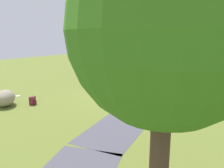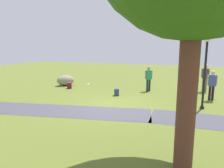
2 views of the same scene
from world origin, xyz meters
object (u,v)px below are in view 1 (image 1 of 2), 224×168
Objects in this scene: lamp_post at (150,53)px; frisbee_on_grass at (18,96)px; passerby_on_path at (131,66)px; handbag_on_grass at (111,75)px; man_near_boulder at (89,70)px; young_tree_near_path at (166,32)px; lawn_boulder at (5,98)px; woman_with_handbag at (107,63)px; spare_backpack_on_lawn at (96,89)px; backpack_by_boulder at (33,101)px.

lamp_post reaches higher than frisbee_on_grass.
passerby_on_path reaches higher than handbag_on_grass.
passerby_on_path is 6.56× the size of frisbee_on_grass.
frisbee_on_grass is at bearing -10.31° from man_near_boulder.
young_tree_near_path reaches higher than lamp_post.
woman_with_handbag is at bearing -171.92° from lawn_boulder.
lamp_post is 5.08m from spare_backpack_on_lawn.
lawn_boulder is 0.96× the size of passerby_on_path.
frisbee_on_grass is (-0.41, -2.01, -0.18)m from backpack_by_boulder.
woman_with_handbag is at bearing -124.47° from handbag_on_grass.
handbag_on_grass is 7.67m from frisbee_on_grass.
backpack_by_boulder is (8.85, 0.01, -0.74)m from passerby_on_path.
man_near_boulder reaches higher than backpack_by_boulder.
man_near_boulder is 2.93m from handbag_on_grass.
lawn_boulder is at bearing -5.17° from passerby_on_path.
backpack_by_boulder is at bearing 14.55° from woman_with_handbag.
backpack_by_boulder is at bearing -12.14° from spare_backpack_on_lawn.
handbag_on_grass is (0.80, -1.40, -0.79)m from passerby_on_path.
lamp_post is at bearing 86.01° from woman_with_handbag.
lamp_post is (-11.51, -6.26, -1.28)m from young_tree_near_path.
lawn_boulder is at bearing -44.95° from backpack_by_boulder.
man_near_boulder is at bearing 169.69° from frisbee_on_grass.
lawn_boulder is 4.05× the size of handbag_on_grass.
young_tree_near_path is 2.68× the size of woman_with_handbag.
spare_backpack_on_lawn reaches higher than frisbee_on_grass.
young_tree_near_path is 13.17m from lamp_post.
lamp_post is 4.45m from man_near_boulder.
woman_with_handbag is 4.56× the size of handbag_on_grass.
man_near_boulder is at bearing -127.75° from spare_backpack_on_lawn.
frisbee_on_grass is (7.93, -3.85, -2.06)m from lamp_post.
spare_backpack_on_lawn is at bearing 159.92° from lawn_boulder.
man_near_boulder reaches higher than handbag_on_grass.
backpack_by_boulder is 2.06m from frisbee_on_grass.
handbag_on_grass is at bearing 55.53° from woman_with_handbag.
young_tree_near_path is at bearing 46.56° from spare_backpack_on_lawn.
woman_with_handbag is 1.10× the size of man_near_boulder.
passerby_on_path is 8.88m from backpack_by_boulder.
young_tree_near_path is 14.71m from passerby_on_path.
lawn_boulder is 6.16m from man_near_boulder.
lamp_post is 8.67× the size of handbag_on_grass.
handbag_on_grass is (0.29, -3.25, -1.93)m from lamp_post.
lawn_boulder is at bearing 2.23° from man_near_boulder.
young_tree_near_path is 15.06m from handbag_on_grass.
lamp_post is 8.33× the size of spare_backpack_on_lawn.
lawn_boulder is at bearing -16.50° from lamp_post.
spare_backpack_on_lawn is (-4.64, 1.69, -0.19)m from lawn_boulder.
lamp_post is at bearing 154.10° from frisbee_on_grass.
man_near_boulder reaches higher than lawn_boulder.
spare_backpack_on_lawn is (4.60, -1.04, -1.88)m from lamp_post.
backpack_by_boulder and spare_backpack_on_lawn have the same top height.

